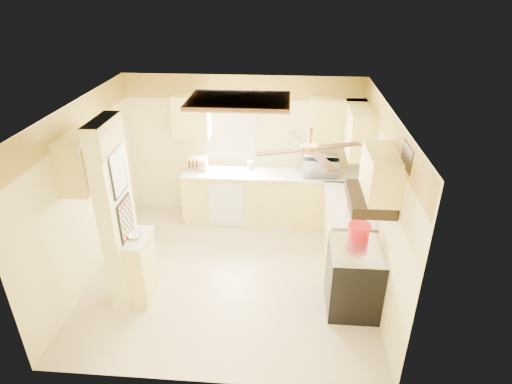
# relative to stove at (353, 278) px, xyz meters

# --- Properties ---
(floor) EXTENTS (4.00, 4.00, 0.00)m
(floor) POSITION_rel_stove_xyz_m (-1.67, 0.55, -0.46)
(floor) COLOR #CEB58E
(floor) RESTS_ON ground
(ceiling) EXTENTS (4.00, 4.00, 0.00)m
(ceiling) POSITION_rel_stove_xyz_m (-1.67, 0.55, 2.04)
(ceiling) COLOR white
(ceiling) RESTS_ON wall_back
(wall_back) EXTENTS (4.00, 0.00, 4.00)m
(wall_back) POSITION_rel_stove_xyz_m (-1.67, 2.45, 0.79)
(wall_back) COLOR #F5E395
(wall_back) RESTS_ON floor
(wall_front) EXTENTS (4.00, 0.00, 4.00)m
(wall_front) POSITION_rel_stove_xyz_m (-1.67, -1.35, 0.79)
(wall_front) COLOR #F5E395
(wall_front) RESTS_ON floor
(wall_left) EXTENTS (0.00, 3.80, 3.80)m
(wall_left) POSITION_rel_stove_xyz_m (-3.67, 0.55, 0.79)
(wall_left) COLOR #F5E395
(wall_left) RESTS_ON floor
(wall_right) EXTENTS (0.00, 3.80, 3.80)m
(wall_right) POSITION_rel_stove_xyz_m (0.33, 0.55, 0.79)
(wall_right) COLOR #F5E395
(wall_right) RESTS_ON floor
(wallpaper_border) EXTENTS (4.00, 0.02, 0.40)m
(wallpaper_border) POSITION_rel_stove_xyz_m (-1.67, 2.43, 1.84)
(wallpaper_border) COLOR yellow
(wallpaper_border) RESTS_ON wall_back
(partition_column) EXTENTS (0.20, 0.70, 2.50)m
(partition_column) POSITION_rel_stove_xyz_m (-3.02, 0.00, 0.79)
(partition_column) COLOR #F5E395
(partition_column) RESTS_ON floor
(partition_ledge) EXTENTS (0.25, 0.55, 0.90)m
(partition_ledge) POSITION_rel_stove_xyz_m (-2.80, 0.00, -0.01)
(partition_ledge) COLOR #F2D870
(partition_ledge) RESTS_ON floor
(ledge_top) EXTENTS (0.28, 0.58, 0.04)m
(ledge_top) POSITION_rel_stove_xyz_m (-2.80, 0.00, 0.46)
(ledge_top) COLOR white
(ledge_top) RESTS_ON partition_ledge
(lower_cabinets_back) EXTENTS (3.00, 0.60, 0.90)m
(lower_cabinets_back) POSITION_rel_stove_xyz_m (-1.17, 2.15, -0.01)
(lower_cabinets_back) COLOR #F2D870
(lower_cabinets_back) RESTS_ON floor
(lower_cabinets_right) EXTENTS (0.60, 1.40, 0.90)m
(lower_cabinets_right) POSITION_rel_stove_xyz_m (0.03, 1.15, -0.01)
(lower_cabinets_right) COLOR #F2D870
(lower_cabinets_right) RESTS_ON floor
(countertop_back) EXTENTS (3.04, 0.64, 0.04)m
(countertop_back) POSITION_rel_stove_xyz_m (-1.17, 2.14, 0.46)
(countertop_back) COLOR white
(countertop_back) RESTS_ON lower_cabinets_back
(countertop_right) EXTENTS (0.64, 1.44, 0.04)m
(countertop_right) POSITION_rel_stove_xyz_m (0.02, 1.15, 0.46)
(countertop_right) COLOR white
(countertop_right) RESTS_ON lower_cabinets_right
(dishwasher_panel) EXTENTS (0.58, 0.02, 0.80)m
(dishwasher_panel) POSITION_rel_stove_xyz_m (-1.92, 1.84, -0.03)
(dishwasher_panel) COLOR white
(dishwasher_panel) RESTS_ON lower_cabinets_back
(window) EXTENTS (0.92, 0.02, 1.02)m
(window) POSITION_rel_stove_xyz_m (-1.92, 2.44, 1.09)
(window) COLOR white
(window) RESTS_ON wall_back
(upper_cab_back_left) EXTENTS (0.60, 0.35, 0.70)m
(upper_cab_back_left) POSITION_rel_stove_xyz_m (-2.52, 2.27, 1.39)
(upper_cab_back_left) COLOR #F2D870
(upper_cab_back_left) RESTS_ON wall_back
(upper_cab_back_right) EXTENTS (0.90, 0.35, 0.70)m
(upper_cab_back_right) POSITION_rel_stove_xyz_m (-0.12, 2.27, 1.39)
(upper_cab_back_right) COLOR #F2D870
(upper_cab_back_right) RESTS_ON wall_back
(upper_cab_right) EXTENTS (0.35, 1.00, 0.70)m
(upper_cab_right) POSITION_rel_stove_xyz_m (0.16, 1.80, 1.39)
(upper_cab_right) COLOR #F2D870
(upper_cab_right) RESTS_ON wall_right
(upper_cab_left_wall) EXTENTS (0.35, 0.75, 0.70)m
(upper_cab_left_wall) POSITION_rel_stove_xyz_m (-3.49, 0.30, 1.39)
(upper_cab_left_wall) COLOR #F2D870
(upper_cab_left_wall) RESTS_ON wall_left
(upper_cab_over_stove) EXTENTS (0.35, 0.76, 0.52)m
(upper_cab_over_stove) POSITION_rel_stove_xyz_m (0.16, 0.00, 1.49)
(upper_cab_over_stove) COLOR #F2D870
(upper_cab_over_stove) RESTS_ON wall_right
(stove) EXTENTS (0.68, 0.77, 0.92)m
(stove) POSITION_rel_stove_xyz_m (0.00, 0.00, 0.00)
(stove) COLOR black
(stove) RESTS_ON floor
(range_hood) EXTENTS (0.50, 0.76, 0.14)m
(range_hood) POSITION_rel_stove_xyz_m (0.07, 0.00, 1.16)
(range_hood) COLOR black
(range_hood) RESTS_ON upper_cab_over_stove
(poster_menu) EXTENTS (0.02, 0.42, 0.57)m
(poster_menu) POSITION_rel_stove_xyz_m (-2.91, 0.00, 1.39)
(poster_menu) COLOR black
(poster_menu) RESTS_ON partition_column
(poster_nashville) EXTENTS (0.02, 0.42, 0.57)m
(poster_nashville) POSITION_rel_stove_xyz_m (-2.91, 0.00, 0.74)
(poster_nashville) COLOR black
(poster_nashville) RESTS_ON partition_column
(ceiling_light_panel) EXTENTS (1.35, 0.95, 0.06)m
(ceiling_light_panel) POSITION_rel_stove_xyz_m (-1.57, 1.05, 2.00)
(ceiling_light_panel) COLOR brown
(ceiling_light_panel) RESTS_ON ceiling
(ceiling_fan) EXTENTS (1.15, 1.15, 0.26)m
(ceiling_fan) POSITION_rel_stove_xyz_m (-0.67, -0.15, 1.83)
(ceiling_fan) COLOR gold
(ceiling_fan) RESTS_ON ceiling
(vent_grate) EXTENTS (0.02, 0.40, 0.25)m
(vent_grate) POSITION_rel_stove_xyz_m (0.31, -0.35, 1.84)
(vent_grate) COLOR black
(vent_grate) RESTS_ON wall_right
(microwave) EXTENTS (0.58, 0.39, 0.32)m
(microwave) POSITION_rel_stove_xyz_m (-0.34, 2.11, 0.64)
(microwave) COLOR white
(microwave) RESTS_ON countertop_back
(bowl) EXTENTS (0.24, 0.24, 0.05)m
(bowl) POSITION_rel_stove_xyz_m (-2.81, -0.01, 0.50)
(bowl) COLOR white
(bowl) RESTS_ON ledge_top
(dutch_oven) EXTENTS (0.29, 0.29, 0.20)m
(dutch_oven) POSITION_rel_stove_xyz_m (0.04, 0.24, 0.55)
(dutch_oven) COLOR red
(dutch_oven) RESTS_ON stove
(kettle) EXTENTS (0.17, 0.17, 0.26)m
(kettle) POSITION_rel_stove_xyz_m (0.02, 0.76, 0.60)
(kettle) COLOR silver
(kettle) RESTS_ON countertop_right
(dish_rack) EXTENTS (0.37, 0.29, 0.21)m
(dish_rack) POSITION_rel_stove_xyz_m (-2.45, 2.18, 0.55)
(dish_rack) COLOR tan
(dish_rack) RESTS_ON countertop_back
(utensil_crock) EXTENTS (0.11, 0.11, 0.21)m
(utensil_crock) POSITION_rel_stove_xyz_m (-1.54, 2.27, 0.55)
(utensil_crock) COLOR white
(utensil_crock) RESTS_ON countertop_back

